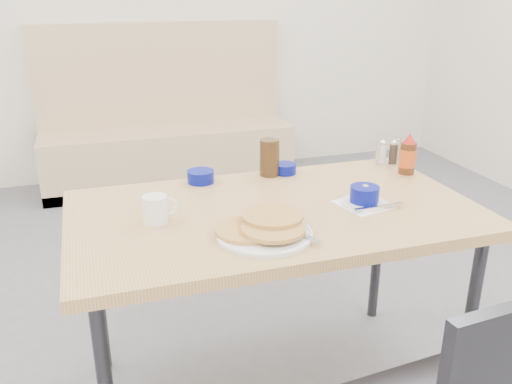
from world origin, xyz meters
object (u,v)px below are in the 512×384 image
object	(u,v)px
booth_bench	(167,138)
condiment_caddy	(388,154)
grits_setting	(364,197)
syrup_bottle	(408,156)
coffee_mug	(157,209)
creamer_bowl	(201,177)
pancake_plate	(265,229)
amber_tumbler	(270,157)
butter_bowl	(285,169)
dining_table	(275,225)

from	to	relation	value
booth_bench	condiment_caddy	size ratio (longest dim) A/B	15.41
booth_bench	grits_setting	size ratio (longest dim) A/B	8.72
condiment_caddy	syrup_bottle	distance (m)	0.15
booth_bench	grits_setting	bearing A→B (deg)	-83.20
coffee_mug	creamer_bowl	size ratio (longest dim) A/B	1.11
pancake_plate	condiment_caddy	world-z (taller)	condiment_caddy
booth_bench	pancake_plate	bearing A→B (deg)	-92.16
amber_tumbler	condiment_caddy	distance (m)	0.54
booth_bench	coffee_mug	bearing A→B (deg)	-99.09
syrup_bottle	pancake_plate	bearing A→B (deg)	-152.74
creamer_bowl	coffee_mug	bearing A→B (deg)	-123.27
creamer_bowl	condiment_caddy	distance (m)	0.82
pancake_plate	coffee_mug	distance (m)	0.36
coffee_mug	syrup_bottle	bearing A→B (deg)	9.74
butter_bowl	grits_setting	bearing A→B (deg)	-70.36
pancake_plate	amber_tumbler	world-z (taller)	amber_tumbler
booth_bench	amber_tumbler	world-z (taller)	booth_bench
dining_table	creamer_bowl	world-z (taller)	creamer_bowl
butter_bowl	pancake_plate	bearing A→B (deg)	-116.69
amber_tumbler	dining_table	bearing A→B (deg)	-105.97
pancake_plate	condiment_caddy	bearing A→B (deg)	35.45
grits_setting	amber_tumbler	xyz separation A→B (m)	(-0.21, 0.40, 0.04)
grits_setting	creamer_bowl	world-z (taller)	grits_setting
grits_setting	butter_bowl	world-z (taller)	grits_setting
dining_table	pancake_plate	distance (m)	0.23
grits_setting	pancake_plate	bearing A→B (deg)	-162.67
condiment_caddy	creamer_bowl	bearing A→B (deg)	-160.92
booth_bench	coffee_mug	xyz separation A→B (m)	(-0.40, -2.52, 0.46)
grits_setting	amber_tumbler	world-z (taller)	amber_tumbler
pancake_plate	coffee_mug	xyz separation A→B (m)	(-0.30, 0.20, 0.02)
creamer_bowl	amber_tumbler	size ratio (longest dim) A/B	0.71
creamer_bowl	amber_tumbler	world-z (taller)	amber_tumbler
condiment_caddy	pancake_plate	bearing A→B (deg)	-124.84
pancake_plate	syrup_bottle	world-z (taller)	syrup_bottle
coffee_mug	syrup_bottle	size ratio (longest dim) A/B	0.68
coffee_mug	butter_bowl	xyz separation A→B (m)	(0.57, 0.33, -0.03)
creamer_bowl	butter_bowl	world-z (taller)	creamer_bowl
coffee_mug	butter_bowl	distance (m)	0.66
booth_bench	syrup_bottle	xyz separation A→B (m)	(0.64, -2.35, 0.48)
dining_table	amber_tumbler	distance (m)	0.38
booth_bench	syrup_bottle	world-z (taller)	booth_bench
creamer_bowl	amber_tumbler	distance (m)	0.29
booth_bench	amber_tumbler	xyz separation A→B (m)	(0.10, -2.19, 0.48)
butter_bowl	syrup_bottle	size ratio (longest dim) A/B	0.53
pancake_plate	amber_tumbler	xyz separation A→B (m)	(0.20, 0.53, 0.05)
grits_setting	butter_bowl	size ratio (longest dim) A/B	2.38
booth_bench	creamer_bowl	size ratio (longest dim) A/B	18.06
pancake_plate	syrup_bottle	size ratio (longest dim) A/B	1.74
booth_bench	grits_setting	xyz separation A→B (m)	(0.31, -2.60, 0.44)
creamer_bowl	butter_bowl	bearing A→B (deg)	0.00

